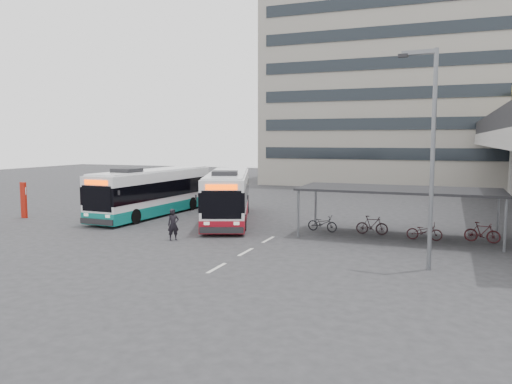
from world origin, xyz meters
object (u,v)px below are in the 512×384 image
(bus_teal, at_px, (153,192))
(lamp_post, at_px, (430,146))
(pedestrian, at_px, (173,225))
(bus_main, at_px, (228,196))

(bus_teal, xyz_separation_m, lamp_post, (17.62, -8.28, 3.27))
(pedestrian, xyz_separation_m, lamp_post, (12.05, -1.38, 4.00))
(bus_main, xyz_separation_m, lamp_post, (12.06, -8.04, 3.28))
(bus_teal, distance_m, lamp_post, 19.74)
(bus_main, distance_m, lamp_post, 14.86)
(bus_teal, height_order, lamp_post, lamp_post)
(bus_teal, bearing_deg, lamp_post, -22.92)
(pedestrian, bearing_deg, lamp_post, -52.15)
(pedestrian, distance_m, lamp_post, 12.77)
(bus_main, bearing_deg, pedestrian, -110.77)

